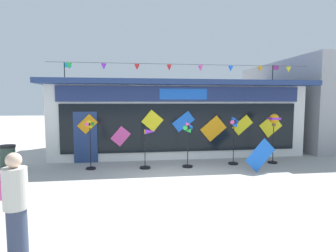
{
  "coord_description": "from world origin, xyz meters",
  "views": [
    {
      "loc": [
        -1.54,
        -7.76,
        2.41
      ],
      "look_at": [
        -0.07,
        2.93,
        1.42
      ],
      "focal_mm": 29.03,
      "sensor_mm": 36.0,
      "label": 1
    }
  ],
  "objects": [
    {
      "name": "ground_plane",
      "position": [
        0.0,
        0.0,
        0.0
      ],
      "size": [
        80.0,
        80.0,
        0.0
      ],
      "primitive_type": "plane",
      "color": "#ADAAA5"
    },
    {
      "name": "kite_shop_building",
      "position": [
        0.57,
        5.43,
        1.64
      ],
      "size": [
        11.16,
        5.5,
        4.24
      ],
      "color": "silver",
      "rests_on": "ground_plane"
    },
    {
      "name": "wind_spinner_far_left",
      "position": [
        -2.96,
        1.94,
        0.96
      ],
      "size": [
        0.34,
        0.34,
        1.77
      ],
      "color": "black",
      "rests_on": "ground_plane"
    },
    {
      "name": "wind_spinner_left",
      "position": [
        -0.95,
        1.82,
        0.81
      ],
      "size": [
        0.59,
        0.39,
        1.42
      ],
      "color": "black",
      "rests_on": "ground_plane"
    },
    {
      "name": "wind_spinner_center_left",
      "position": [
        0.5,
        1.76,
        1.04
      ],
      "size": [
        0.4,
        0.37,
        1.66
      ],
      "color": "black",
      "rests_on": "ground_plane"
    },
    {
      "name": "wind_spinner_center_right",
      "position": [
        2.32,
        1.98,
        1.12
      ],
      "size": [
        0.39,
        0.38,
        1.82
      ],
      "color": "black",
      "rests_on": "ground_plane"
    },
    {
      "name": "wind_spinner_right",
      "position": [
        3.91,
        1.96,
        1.53
      ],
      "size": [
        0.37,
        0.37,
        1.92
      ],
      "color": "black",
      "rests_on": "ground_plane"
    },
    {
      "name": "person_near_camera",
      "position": [
        -3.22,
        -3.69,
        0.89
      ],
      "size": [
        0.48,
        0.42,
        1.68
      ],
      "rotation": [
        0.0,
        0.0,
        1.04
      ],
      "color": "#333D56",
      "rests_on": "ground_plane"
    },
    {
      "name": "trash_bin",
      "position": [
        -5.71,
        1.99,
        0.47
      ],
      "size": [
        0.52,
        0.52,
        0.92
      ],
      "color": "#2D4238",
      "rests_on": "ground_plane"
    },
    {
      "name": "display_kite_on_ground",
      "position": [
        2.83,
        0.85,
        0.57
      ],
      "size": [
        1.14,
        0.18,
        1.14
      ],
      "primitive_type": "cube",
      "rotation": [
        -0.14,
        0.79,
        0.0
      ],
      "color": "blue",
      "rests_on": "ground_plane"
    },
    {
      "name": "neighbour_building",
      "position": [
        10.38,
        6.99,
        2.29
      ],
      "size": [
        7.8,
        8.28,
        4.59
      ],
      "primitive_type": "cube",
      "color": "#99999E",
      "rests_on": "ground_plane"
    }
  ]
}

